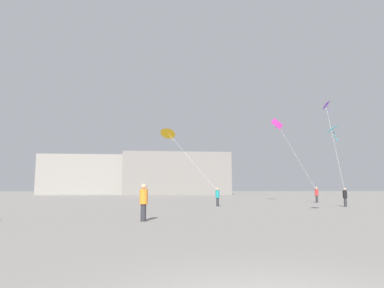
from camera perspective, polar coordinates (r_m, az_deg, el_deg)
person_in_black at (r=31.63m, az=24.36°, el=-8.02°), size 0.35×0.35×1.59m
person_in_teal at (r=29.55m, az=4.31°, el=-8.74°), size 0.35×0.35×1.59m
person_in_red at (r=39.06m, az=20.24°, el=-7.91°), size 0.36×0.36×1.66m
person_in_orange at (r=16.62m, az=-8.15°, el=-9.40°), size 0.39×0.39×1.79m
kite_amber_diamond at (r=31.39m, az=-4.04°, el=1.85°), size 5.21×2.50×5.79m
kite_violet_diamond at (r=35.45m, az=21.61°, el=6.07°), size 1.16×3.83×8.73m
kite_cyan_delta at (r=22.86m, az=22.58°, el=2.11°), size 5.16×8.71×4.19m
kite_magenta_delta at (r=39.42m, az=14.24°, el=3.24°), size 4.52×1.82×7.99m
building_left_hall at (r=87.29m, az=-14.58°, el=-5.18°), size 27.49×18.48×9.09m
building_centre_hall at (r=81.64m, az=-2.62°, el=-5.04°), size 25.20×12.00×9.76m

